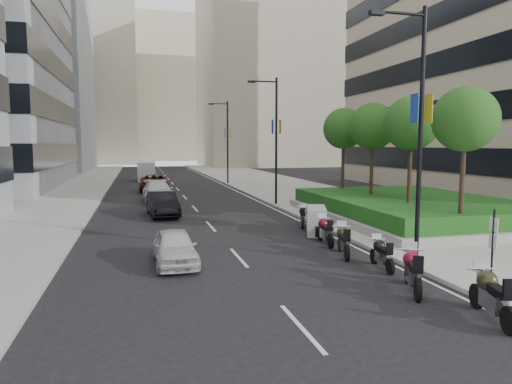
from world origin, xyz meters
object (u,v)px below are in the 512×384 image
object	(u,v)px
parking_sign	(493,245)
motorcycle_6	(303,217)
motorcycle_4	(325,231)
motorcycle_5	(316,221)
motorcycle_1	(413,271)
lamp_post_1	(274,134)
car_c	(158,191)
motorcycle_0	(491,295)
car_b	(162,204)
car_a	(175,247)
car_d	(154,183)
delivery_van	(147,172)
lamp_post_0	(417,124)
motorcycle_2	(381,254)
lamp_post_2	(226,138)
motorcycle_3	(344,241)

from	to	relation	value
parking_sign	motorcycle_6	world-z (taller)	parking_sign
motorcycle_4	motorcycle_5	xyz separation A→B (m)	(0.45, 2.15, 0.08)
motorcycle_1	motorcycle_5	bearing A→B (deg)	20.86
lamp_post_1	car_c	world-z (taller)	lamp_post_1
motorcycle_5	motorcycle_6	xyz separation A→B (m)	(0.12, 2.15, -0.13)
parking_sign	motorcycle_0	xyz separation A→B (m)	(-1.54, -1.74, -0.82)
motorcycle_0	car_c	xyz separation A→B (m)	(-7.02, 26.45, 0.14)
car_b	car_c	world-z (taller)	car_c
car_a	car_d	size ratio (longest dim) A/B	0.66
motorcycle_6	delivery_van	size ratio (longest dim) A/B	0.36
lamp_post_0	motorcycle_2	distance (m)	4.67
motorcycle_0	lamp_post_0	bearing A→B (deg)	6.08
car_c	lamp_post_0	bearing A→B (deg)	-71.98
parking_sign	motorcycle_4	world-z (taller)	parking_sign
lamp_post_2	motorcycle_6	world-z (taller)	lamp_post_2
parking_sign	car_d	bearing A→B (deg)	104.71
lamp_post_0	car_b	world-z (taller)	lamp_post_0
parking_sign	motorcycle_1	xyz separation A→B (m)	(-2.15, 0.71, -0.83)
car_b	car_d	size ratio (longest dim) A/B	0.80
car_a	delivery_van	world-z (taller)	delivery_van
car_a	motorcycle_0	bearing A→B (deg)	-46.50
lamp_post_1	motorcycle_5	bearing A→B (deg)	-95.50
motorcycle_0	car_a	world-z (taller)	car_a
motorcycle_0	motorcycle_5	size ratio (longest dim) A/B	0.97
lamp_post_2	motorcycle_1	world-z (taller)	lamp_post_2
motorcycle_6	car_b	xyz separation A→B (m)	(-7.07, 5.59, 0.21)
lamp_post_0	motorcycle_1	size ratio (longest dim) A/B	4.08
car_d	motorcycle_0	bearing A→B (deg)	-77.02
motorcycle_3	car_a	distance (m)	6.54
car_d	delivery_van	distance (m)	13.20
motorcycle_3	motorcycle_6	distance (m)	6.49
motorcycle_6	delivery_van	world-z (taller)	delivery_van
motorcycle_4	motorcycle_5	size ratio (longest dim) A/B	0.93
motorcycle_2	car_b	bearing A→B (deg)	33.40
lamp_post_0	motorcycle_1	bearing A→B (deg)	-123.13
lamp_post_2	car_c	world-z (taller)	lamp_post_2
delivery_van	motorcycle_6	bearing A→B (deg)	-75.81
parking_sign	motorcycle_3	distance (m)	5.77
lamp_post_2	car_c	bearing A→B (deg)	-120.78
lamp_post_0	car_a	xyz separation A→B (m)	(-8.11, 2.62, -4.43)
motorcycle_4	motorcycle_6	xyz separation A→B (m)	(0.57, 4.30, -0.05)
car_b	delivery_van	size ratio (longest dim) A/B	0.84
motorcycle_3	car_b	world-z (taller)	car_b
parking_sign	car_b	size ratio (longest dim) A/B	0.55
motorcycle_2	car_d	distance (m)	30.26
lamp_post_2	motorcycle_2	distance (m)	35.13
lamp_post_1	motorcycle_0	distance (m)	22.20
lamp_post_0	motorcycle_1	distance (m)	5.21
parking_sign	motorcycle_5	xyz separation A→B (m)	(-1.66, 9.54, -0.79)
motorcycle_1	car_c	world-z (taller)	car_c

